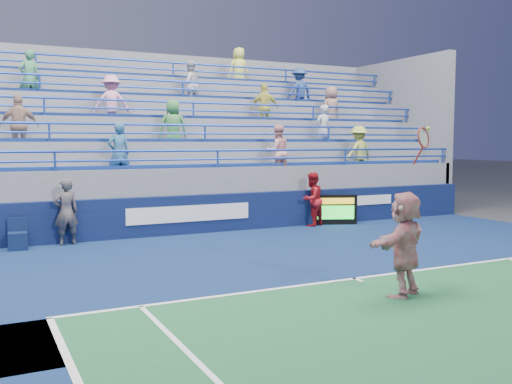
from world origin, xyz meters
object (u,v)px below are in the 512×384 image
judge_chair (18,240)px  tennis_player (405,244)px  serve_speed_board (335,210)px  line_judge (66,212)px  ball_girl (312,199)px

judge_chair → tennis_player: 9.21m
serve_speed_board → line_judge: line_judge is taller
tennis_player → ball_girl: tennis_player is taller
judge_chair → line_judge: (1.15, 0.15, 0.60)m
line_judge → judge_chair: bearing=-1.6°
ball_girl → line_judge: bearing=-23.9°
serve_speed_board → ball_girl: bearing=175.7°
serve_speed_board → ball_girl: (-0.82, 0.06, 0.36)m
serve_speed_board → tennis_player: (-3.70, -7.47, 0.42)m
line_judge → ball_girl: bearing=171.4°
judge_chair → tennis_player: (5.54, -7.33, 0.65)m
serve_speed_board → judge_chair: bearing=-179.1°
serve_speed_board → tennis_player: size_ratio=0.46×
judge_chair → line_judge: 1.31m
ball_girl → serve_speed_board: bearing=151.4°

